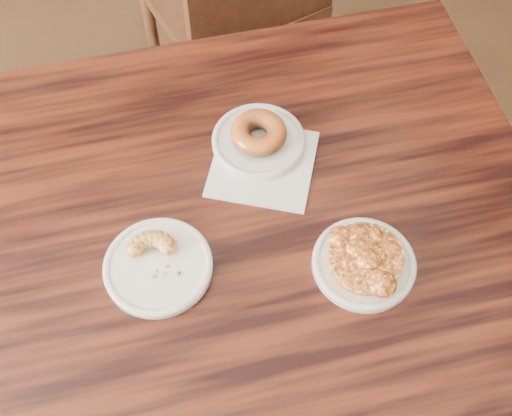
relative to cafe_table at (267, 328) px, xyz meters
name	(u,v)px	position (x,y,z in m)	size (l,w,h in m)	color
floor	(247,353)	(-0.01, 0.09, -0.38)	(5.00, 5.00, 0.00)	black
cafe_table	(267,328)	(0.00, 0.00, 0.00)	(0.98, 0.98, 0.75)	black
napkin	(263,164)	(0.05, 0.15, 0.38)	(0.18, 0.18, 0.00)	silver
plate_donut	(259,141)	(0.06, 0.19, 0.39)	(0.17, 0.17, 0.01)	silver
plate_cruller	(158,267)	(-0.18, 0.03, 0.38)	(0.17, 0.17, 0.01)	white
plate_fritter	(364,264)	(0.12, -0.09, 0.38)	(0.17, 0.17, 0.01)	silver
glazed_donut	(259,133)	(0.06, 0.19, 0.41)	(0.10, 0.10, 0.04)	maroon
apple_fritter	(366,257)	(0.12, -0.09, 0.41)	(0.16, 0.16, 0.04)	#431607
cruller_fragment	(157,261)	(-0.18, 0.03, 0.40)	(0.10, 0.10, 0.03)	#5F2A13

